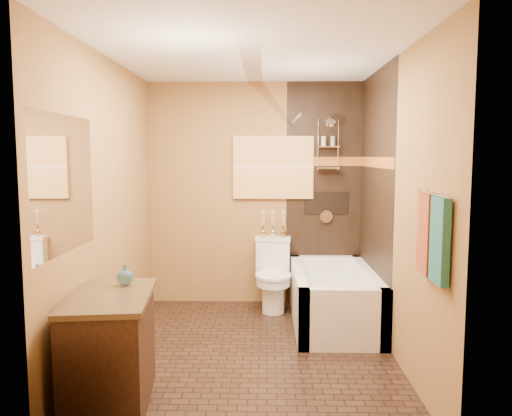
{
  "coord_description": "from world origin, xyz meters",
  "views": [
    {
      "loc": [
        0.13,
        -4.13,
        1.68
      ],
      "look_at": [
        0.03,
        0.4,
        1.21
      ],
      "focal_mm": 35.0,
      "sensor_mm": 36.0,
      "label": 1
    }
  ],
  "objects_px": {
    "bathtub": "(333,302)",
    "vanity": "(110,349)",
    "sunset_painting": "(273,168)",
    "toilet": "(273,274)"
  },
  "relations": [
    {
      "from": "sunset_painting",
      "to": "bathtub",
      "type": "distance_m",
      "value": 1.63
    },
    {
      "from": "bathtub",
      "to": "sunset_painting",
      "type": "bearing_deg",
      "value": 129.61
    },
    {
      "from": "sunset_painting",
      "to": "bathtub",
      "type": "bearing_deg",
      "value": -50.39
    },
    {
      "from": "sunset_painting",
      "to": "vanity",
      "type": "relative_size",
      "value": 0.98
    },
    {
      "from": "bathtub",
      "to": "vanity",
      "type": "distance_m",
      "value": 2.41
    },
    {
      "from": "toilet",
      "to": "vanity",
      "type": "relative_size",
      "value": 0.84
    },
    {
      "from": "sunset_painting",
      "to": "vanity",
      "type": "distance_m",
      "value": 2.89
    },
    {
      "from": "toilet",
      "to": "vanity",
      "type": "distance_m",
      "value": 2.41
    },
    {
      "from": "bathtub",
      "to": "toilet",
      "type": "xyz_separation_m",
      "value": [
        -0.6,
        0.47,
        0.17
      ]
    },
    {
      "from": "toilet",
      "to": "vanity",
      "type": "xyz_separation_m",
      "value": [
        -1.12,
        -2.13,
        -0.01
      ]
    }
  ]
}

